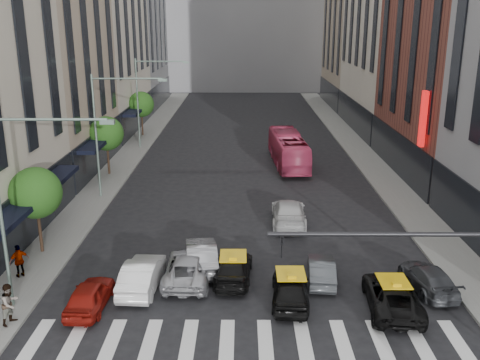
{
  "coord_description": "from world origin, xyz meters",
  "views": [
    {
      "loc": [
        -0.36,
        -17.98,
        12.85
      ],
      "look_at": [
        -0.5,
        11.38,
        4.0
      ],
      "focal_mm": 40.0,
      "sensor_mm": 36.0,
      "label": 1
    }
  ],
  "objects_px": {
    "bus": "(288,149)",
    "pedestrian_far": "(19,261)",
    "streetlamp_near": "(19,187)",
    "car_white_front": "(142,274)",
    "pedestrian_near": "(10,304)",
    "taxi_center": "(290,288)",
    "car_red": "(90,295)",
    "streetlamp_mid": "(108,120)",
    "taxi_left": "(233,268)",
    "streetlamp_far": "(147,91)"
  },
  "relations": [
    {
      "from": "taxi_center",
      "to": "streetlamp_near",
      "type": "bearing_deg",
      "value": 6.71
    },
    {
      "from": "car_red",
      "to": "pedestrian_far",
      "type": "relative_size",
      "value": 2.24
    },
    {
      "from": "streetlamp_far",
      "to": "pedestrian_far",
      "type": "relative_size",
      "value": 5.17
    },
    {
      "from": "car_red",
      "to": "pedestrian_near",
      "type": "bearing_deg",
      "value": 28.77
    },
    {
      "from": "taxi_center",
      "to": "streetlamp_far",
      "type": "bearing_deg",
      "value": -65.35
    },
    {
      "from": "pedestrian_near",
      "to": "pedestrian_far",
      "type": "bearing_deg",
      "value": 38.0
    },
    {
      "from": "car_white_front",
      "to": "taxi_center",
      "type": "bearing_deg",
      "value": 172.46
    },
    {
      "from": "streetlamp_mid",
      "to": "pedestrian_near",
      "type": "relative_size",
      "value": 4.83
    },
    {
      "from": "taxi_center",
      "to": "bus",
      "type": "bearing_deg",
      "value": -90.55
    },
    {
      "from": "car_red",
      "to": "bus",
      "type": "xyz_separation_m",
      "value": [
        11.2,
        25.47,
        0.8
      ]
    },
    {
      "from": "taxi_left",
      "to": "pedestrian_near",
      "type": "xyz_separation_m",
      "value": [
        -9.57,
        -4.39,
        0.43
      ]
    },
    {
      "from": "streetlamp_near",
      "to": "taxi_center",
      "type": "distance_m",
      "value": 13.03
    },
    {
      "from": "taxi_center",
      "to": "pedestrian_far",
      "type": "distance_m",
      "value": 13.87
    },
    {
      "from": "taxi_center",
      "to": "pedestrian_far",
      "type": "xyz_separation_m",
      "value": [
        -13.67,
        2.29,
        0.29
      ]
    },
    {
      "from": "streetlamp_mid",
      "to": "pedestrian_far",
      "type": "distance_m",
      "value": 14.09
    },
    {
      "from": "streetlamp_mid",
      "to": "bus",
      "type": "distance_m",
      "value": 17.35
    },
    {
      "from": "streetlamp_mid",
      "to": "car_red",
      "type": "bearing_deg",
      "value": -80.62
    },
    {
      "from": "bus",
      "to": "pedestrian_near",
      "type": "xyz_separation_m",
      "value": [
        -14.2,
        -26.97,
        -0.39
      ]
    },
    {
      "from": "streetlamp_far",
      "to": "taxi_left",
      "type": "height_order",
      "value": "streetlamp_far"
    },
    {
      "from": "streetlamp_far",
      "to": "pedestrian_near",
      "type": "height_order",
      "value": "streetlamp_far"
    },
    {
      "from": "car_white_front",
      "to": "pedestrian_far",
      "type": "xyz_separation_m",
      "value": [
        -6.45,
        0.95,
        0.27
      ]
    },
    {
      "from": "pedestrian_near",
      "to": "taxi_left",
      "type": "bearing_deg",
      "value": -44.71
    },
    {
      "from": "taxi_center",
      "to": "pedestrian_near",
      "type": "distance_m",
      "value": 12.48
    },
    {
      "from": "bus",
      "to": "pedestrian_far",
      "type": "height_order",
      "value": "bus"
    },
    {
      "from": "taxi_left",
      "to": "car_white_front",
      "type": "bearing_deg",
      "value": 15.49
    },
    {
      "from": "car_red",
      "to": "streetlamp_mid",
      "type": "bearing_deg",
      "value": -78.43
    },
    {
      "from": "car_red",
      "to": "taxi_center",
      "type": "height_order",
      "value": "taxi_center"
    },
    {
      "from": "pedestrian_far",
      "to": "streetlamp_near",
      "type": "bearing_deg",
      "value": 77.7
    },
    {
      "from": "car_red",
      "to": "pedestrian_far",
      "type": "distance_m",
      "value": 5.25
    },
    {
      "from": "streetlamp_near",
      "to": "car_red",
      "type": "relative_size",
      "value": 2.31
    },
    {
      "from": "pedestrian_far",
      "to": "streetlamp_mid",
      "type": "bearing_deg",
      "value": -140.66
    },
    {
      "from": "car_white_front",
      "to": "pedestrian_near",
      "type": "height_order",
      "value": "pedestrian_near"
    },
    {
      "from": "taxi_left",
      "to": "taxi_center",
      "type": "distance_m",
      "value": 3.56
    },
    {
      "from": "pedestrian_near",
      "to": "pedestrian_far",
      "type": "distance_m",
      "value": 4.6
    },
    {
      "from": "car_white_front",
      "to": "pedestrian_near",
      "type": "relative_size",
      "value": 2.45
    },
    {
      "from": "streetlamp_far",
      "to": "taxi_center",
      "type": "relative_size",
      "value": 2.1
    },
    {
      "from": "streetlamp_near",
      "to": "bus",
      "type": "relative_size",
      "value": 0.85
    },
    {
      "from": "streetlamp_near",
      "to": "taxi_center",
      "type": "height_order",
      "value": "streetlamp_near"
    },
    {
      "from": "car_red",
      "to": "bus",
      "type": "bearing_deg",
      "value": -111.55
    },
    {
      "from": "pedestrian_far",
      "to": "bus",
      "type": "bearing_deg",
      "value": -167.75
    },
    {
      "from": "taxi_center",
      "to": "pedestrian_near",
      "type": "xyz_separation_m",
      "value": [
        -12.3,
        -2.1,
        0.35
      ]
    },
    {
      "from": "streetlamp_near",
      "to": "pedestrian_near",
      "type": "bearing_deg",
      "value": -103.35
    },
    {
      "from": "streetlamp_near",
      "to": "pedestrian_far",
      "type": "height_order",
      "value": "streetlamp_near"
    },
    {
      "from": "car_red",
      "to": "taxi_left",
      "type": "bearing_deg",
      "value": -154.09
    },
    {
      "from": "car_red",
      "to": "streetlamp_far",
      "type": "bearing_deg",
      "value": -83.09
    },
    {
      "from": "car_red",
      "to": "pedestrian_near",
      "type": "xyz_separation_m",
      "value": [
        -3.0,
        -1.5,
        0.42
      ]
    },
    {
      "from": "streetlamp_far",
      "to": "bus",
      "type": "xyz_separation_m",
      "value": [
        13.85,
        -6.53,
        -4.44
      ]
    },
    {
      "from": "streetlamp_mid",
      "to": "pedestrian_near",
      "type": "height_order",
      "value": "streetlamp_mid"
    },
    {
      "from": "bus",
      "to": "pedestrian_far",
      "type": "bearing_deg",
      "value": 51.82
    },
    {
      "from": "streetlamp_mid",
      "to": "car_white_front",
      "type": "distance_m",
      "value": 15.7
    }
  ]
}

